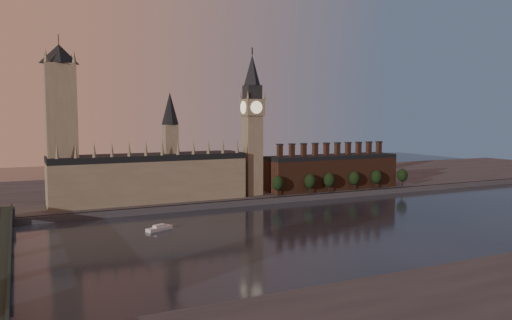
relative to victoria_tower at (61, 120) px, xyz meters
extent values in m
plane|color=black|center=(120.00, -115.00, -59.09)|extent=(900.00, 900.00, 0.00)
cube|color=#4C4C51|center=(120.00, -25.00, -57.09)|extent=(900.00, 4.00, 4.00)
cube|color=#4C4C51|center=(120.00, 65.00, -57.09)|extent=(900.00, 180.00, 4.00)
cube|color=gray|center=(55.00, 0.00, -41.09)|extent=(130.00, 30.00, 28.00)
cube|color=black|center=(55.00, 0.00, -25.09)|extent=(130.00, 30.00, 4.00)
cube|color=gray|center=(70.00, 0.00, -15.09)|extent=(9.00, 9.00, 24.00)
cone|color=black|center=(70.00, 0.00, 7.91)|extent=(12.00, 12.00, 22.00)
cone|color=gray|center=(-4.00, -14.00, -18.09)|extent=(2.60, 2.60, 10.00)
cone|color=gray|center=(6.73, -14.00, -18.09)|extent=(2.60, 2.60, 10.00)
cone|color=gray|center=(17.45, -14.00, -18.09)|extent=(2.60, 2.60, 10.00)
cone|color=gray|center=(28.18, -14.00, -18.09)|extent=(2.60, 2.60, 10.00)
cone|color=gray|center=(38.91, -14.00, -18.09)|extent=(2.60, 2.60, 10.00)
cone|color=gray|center=(49.64, -14.00, -18.09)|extent=(2.60, 2.60, 10.00)
cone|color=gray|center=(60.36, -14.00, -18.09)|extent=(2.60, 2.60, 10.00)
cone|color=gray|center=(71.09, -14.00, -18.09)|extent=(2.60, 2.60, 10.00)
cone|color=gray|center=(81.82, -14.00, -18.09)|extent=(2.60, 2.60, 10.00)
cone|color=gray|center=(92.55, -14.00, -18.09)|extent=(2.60, 2.60, 10.00)
cone|color=gray|center=(103.27, -14.00, -18.09)|extent=(2.60, 2.60, 10.00)
cone|color=gray|center=(114.00, -14.00, -18.09)|extent=(2.60, 2.60, 10.00)
cube|color=gray|center=(0.00, 0.00, -10.09)|extent=(18.00, 18.00, 90.00)
cone|color=black|center=(0.00, 0.00, 40.91)|extent=(24.00, 24.00, 12.00)
cylinder|color=#232326|center=(0.00, 0.00, 46.91)|extent=(0.50, 0.50, 12.00)
cone|color=gray|center=(-8.00, -8.00, 38.91)|extent=(3.00, 3.00, 8.00)
cone|color=gray|center=(8.00, -8.00, 38.91)|extent=(3.00, 3.00, 8.00)
cone|color=gray|center=(-8.00, 8.00, 38.91)|extent=(3.00, 3.00, 8.00)
cone|color=gray|center=(8.00, 8.00, 38.91)|extent=(3.00, 3.00, 8.00)
cube|color=gray|center=(130.00, -5.00, -26.09)|extent=(12.00, 12.00, 58.00)
cube|color=gray|center=(130.00, -5.00, 8.91)|extent=(14.00, 14.00, 12.00)
cube|color=#232326|center=(130.00, -5.00, 19.91)|extent=(11.00, 11.00, 10.00)
cone|color=black|center=(130.00, -5.00, 35.91)|extent=(13.00, 13.00, 22.00)
cylinder|color=#232326|center=(130.00, -5.00, 49.41)|extent=(1.00, 1.00, 5.00)
cylinder|color=beige|center=(130.00, -12.20, 8.91)|extent=(9.00, 0.50, 9.00)
cylinder|color=beige|center=(130.00, 2.20, 8.91)|extent=(9.00, 0.50, 9.00)
cylinder|color=beige|center=(122.80, -5.00, 8.91)|extent=(0.50, 9.00, 9.00)
cylinder|color=beige|center=(137.20, -5.00, 8.91)|extent=(0.50, 9.00, 9.00)
cone|color=gray|center=(123.50, -11.50, 17.91)|extent=(2.00, 2.00, 6.00)
cone|color=gray|center=(136.50, -11.50, 17.91)|extent=(2.00, 2.00, 6.00)
cone|color=gray|center=(123.50, 1.50, 17.91)|extent=(2.00, 2.00, 6.00)
cone|color=gray|center=(136.50, 1.50, 17.91)|extent=(2.00, 2.00, 6.00)
cube|color=#512E1F|center=(200.00, -5.00, -43.09)|extent=(110.00, 25.00, 24.00)
cube|color=black|center=(200.00, -5.00, -29.59)|extent=(110.00, 25.00, 3.00)
cube|color=#512E1F|center=(153.00, -5.00, -23.59)|extent=(3.50, 3.50, 9.00)
cube|color=#232326|center=(153.00, -5.00, -18.59)|extent=(4.20, 4.20, 1.00)
cube|color=#512E1F|center=(163.44, -5.00, -23.59)|extent=(3.50, 3.50, 9.00)
cube|color=#232326|center=(163.44, -5.00, -18.59)|extent=(4.20, 4.20, 1.00)
cube|color=#512E1F|center=(173.89, -5.00, -23.59)|extent=(3.50, 3.50, 9.00)
cube|color=#232326|center=(173.89, -5.00, -18.59)|extent=(4.20, 4.20, 1.00)
cube|color=#512E1F|center=(184.33, -5.00, -23.59)|extent=(3.50, 3.50, 9.00)
cube|color=#232326|center=(184.33, -5.00, -18.59)|extent=(4.20, 4.20, 1.00)
cube|color=#512E1F|center=(194.78, -5.00, -23.59)|extent=(3.50, 3.50, 9.00)
cube|color=#232326|center=(194.78, -5.00, -18.59)|extent=(4.20, 4.20, 1.00)
cube|color=#512E1F|center=(205.22, -5.00, -23.59)|extent=(3.50, 3.50, 9.00)
cube|color=#232326|center=(205.22, -5.00, -18.59)|extent=(4.20, 4.20, 1.00)
cube|color=#512E1F|center=(215.67, -5.00, -23.59)|extent=(3.50, 3.50, 9.00)
cube|color=#232326|center=(215.67, -5.00, -18.59)|extent=(4.20, 4.20, 1.00)
cube|color=#512E1F|center=(226.11, -5.00, -23.59)|extent=(3.50, 3.50, 9.00)
cube|color=#232326|center=(226.11, -5.00, -18.59)|extent=(4.20, 4.20, 1.00)
cube|color=#512E1F|center=(236.56, -5.00, -23.59)|extent=(3.50, 3.50, 9.00)
cube|color=#232326|center=(236.56, -5.00, -18.59)|extent=(4.20, 4.20, 1.00)
cube|color=#512E1F|center=(247.00, -5.00, -23.59)|extent=(3.50, 3.50, 9.00)
cube|color=#232326|center=(247.00, -5.00, -18.59)|extent=(4.20, 4.20, 1.00)
cylinder|color=black|center=(143.33, -20.02, -52.09)|extent=(0.80, 0.80, 6.00)
ellipsoid|color=black|center=(143.33, -20.02, -45.59)|extent=(8.60, 8.60, 10.75)
cylinder|color=black|center=(170.18, -20.71, -52.09)|extent=(0.80, 0.80, 6.00)
ellipsoid|color=black|center=(170.18, -20.71, -45.59)|extent=(8.60, 8.60, 10.75)
cylinder|color=black|center=(186.81, -21.25, -52.09)|extent=(0.80, 0.80, 6.00)
ellipsoid|color=black|center=(186.81, -21.25, -45.59)|extent=(8.60, 8.60, 10.75)
cylinder|color=black|center=(211.10, -19.97, -52.09)|extent=(0.80, 0.80, 6.00)
ellipsoid|color=black|center=(211.10, -19.97, -45.59)|extent=(8.60, 8.60, 10.75)
cylinder|color=black|center=(232.18, -20.75, -52.09)|extent=(0.80, 0.80, 6.00)
ellipsoid|color=black|center=(232.18, -20.75, -45.59)|extent=(8.60, 8.60, 10.75)
cylinder|color=black|center=(258.63, -20.99, -52.09)|extent=(0.80, 0.80, 6.00)
ellipsoid|color=black|center=(258.63, -20.99, -45.59)|extent=(8.60, 8.60, 10.75)
cube|color=black|center=(-29.50, -120.00, -48.19)|extent=(1.00, 200.00, 1.30)
cube|color=#4C4C51|center=(-35.00, -25.00, -52.09)|extent=(14.00, 8.00, 6.00)
cylinder|color=#232326|center=(-35.00, -30.00, -55.21)|extent=(8.00, 8.00, 7.75)
cube|color=silver|center=(42.31, -72.68, -58.21)|extent=(15.76, 10.27, 1.75)
cube|color=silver|center=(42.31, -72.68, -56.68)|extent=(7.33, 5.68, 1.31)
camera|label=1|loc=(-25.77, -334.70, 2.08)|focal=35.00mm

